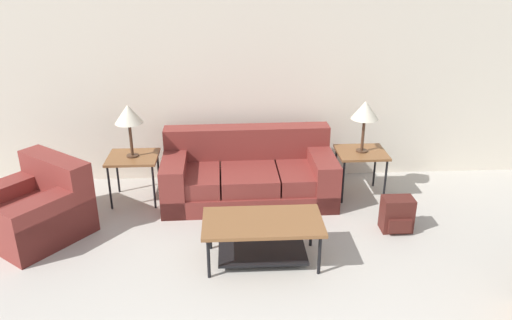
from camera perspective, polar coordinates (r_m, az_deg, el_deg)
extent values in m
cube|color=silver|center=(6.41, -0.28, 8.95)|extent=(8.54, 0.06, 2.60)
cube|color=maroon|center=(6.14, -0.82, -3.53)|extent=(2.07, 1.01, 0.22)
cube|color=maroon|center=(6.04, -7.33, -2.01)|extent=(0.68, 0.89, 0.20)
cube|color=maroon|center=(6.03, -0.82, -1.83)|extent=(0.68, 0.89, 0.20)
cube|color=maroon|center=(6.11, 5.62, -1.62)|extent=(0.68, 0.89, 0.20)
cube|color=maroon|center=(6.26, -1.04, 2.10)|extent=(2.06, 0.29, 0.40)
cube|color=maroon|center=(6.08, -9.22, -2.24)|extent=(0.30, 0.98, 0.58)
cube|color=maroon|center=(6.17, 7.44, -1.74)|extent=(0.30, 0.98, 0.58)
cube|color=maroon|center=(5.85, -24.02, -6.13)|extent=(1.31, 1.31, 0.40)
cube|color=maroon|center=(5.83, -21.90, -1.47)|extent=(0.90, 0.79, 0.40)
cube|color=maroon|center=(6.09, -25.84, -4.47)|extent=(0.78, 0.89, 0.56)
cube|color=maroon|center=(5.55, -22.28, -6.48)|extent=(0.78, 0.89, 0.56)
cube|color=brown|center=(4.81, 0.76, -7.11)|extent=(1.16, 0.61, 0.04)
cylinder|color=black|center=(4.72, -5.44, -11.13)|extent=(0.03, 0.03, 0.42)
cylinder|color=black|center=(4.78, 7.27, -10.70)|extent=(0.03, 0.03, 0.42)
cylinder|color=black|center=(5.13, -5.27, -8.07)|extent=(0.03, 0.03, 0.42)
cylinder|color=black|center=(5.19, 6.32, -7.72)|extent=(0.03, 0.03, 0.42)
cube|color=black|center=(5.00, 0.74, -10.64)|extent=(0.87, 0.43, 0.02)
cube|color=brown|center=(6.11, -13.90, 0.29)|extent=(0.59, 0.53, 0.03)
cylinder|color=black|center=(6.08, -16.38, -3.10)|extent=(0.03, 0.03, 0.55)
cylinder|color=black|center=(5.98, -11.59, -3.04)|extent=(0.03, 0.03, 0.55)
cylinder|color=black|center=(6.48, -15.56, -1.36)|extent=(0.03, 0.03, 0.55)
cylinder|color=black|center=(6.39, -11.07, -1.28)|extent=(0.03, 0.03, 0.55)
cube|color=brown|center=(6.21, 11.96, 0.84)|extent=(0.59, 0.53, 0.03)
cylinder|color=black|center=(6.06, 9.93, -2.53)|extent=(0.03, 0.03, 0.55)
cylinder|color=black|center=(6.20, 14.55, -2.37)|extent=(0.03, 0.03, 0.55)
cylinder|color=black|center=(6.46, 9.07, -0.83)|extent=(0.03, 0.03, 0.55)
cylinder|color=black|center=(6.59, 13.43, -0.72)|extent=(0.03, 0.03, 0.55)
cylinder|color=#472D1E|center=(6.10, -13.92, 0.50)|extent=(0.14, 0.14, 0.02)
cylinder|color=#472D1E|center=(6.03, -14.11, 2.33)|extent=(0.04, 0.04, 0.40)
cone|color=beige|center=(5.93, -14.39, 5.13)|extent=(0.33, 0.33, 0.22)
cylinder|color=#472D1E|center=(6.20, 11.98, 1.05)|extent=(0.14, 0.14, 0.02)
cylinder|color=#472D1E|center=(6.13, 12.13, 2.86)|extent=(0.04, 0.04, 0.40)
cone|color=beige|center=(6.04, 12.37, 5.62)|extent=(0.33, 0.33, 0.22)
cube|color=#4C1E19|center=(5.66, 15.80, -5.96)|extent=(0.33, 0.22, 0.38)
cube|color=#4C1E19|center=(5.59, 16.12, -7.27)|extent=(0.25, 0.05, 0.15)
cylinder|color=#4C1E19|center=(5.73, 14.56, -5.23)|extent=(0.02, 0.02, 0.29)
cylinder|color=#4C1E19|center=(5.79, 16.29, -5.14)|extent=(0.02, 0.02, 0.29)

